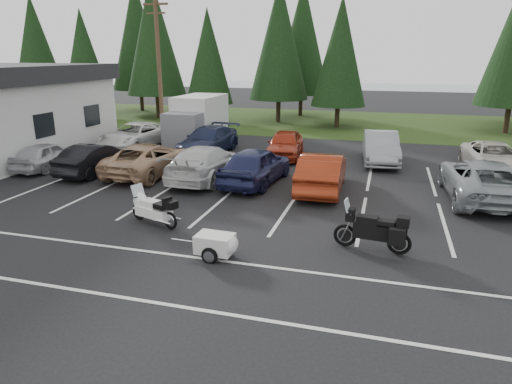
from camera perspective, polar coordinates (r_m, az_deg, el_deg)
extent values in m
plane|color=black|center=(15.75, 1.16, -3.48)|extent=(120.00, 120.00, 0.00)
cube|color=#213811|center=(38.85, 10.44, 8.52)|extent=(80.00, 16.00, 0.01)
cube|color=slate|center=(69.49, 16.55, 11.70)|extent=(70.00, 50.00, 0.02)
cylinder|color=#473321|center=(29.69, -12.00, 14.65)|extent=(0.26, 0.26, 9.00)
cube|color=#473321|center=(29.80, -12.47, 21.96)|extent=(1.60, 0.12, 0.12)
cube|color=#473321|center=(29.76, -12.41, 21.00)|extent=(1.20, 0.10, 0.10)
cube|color=silver|center=(17.59, 2.84, -1.28)|extent=(32.00, 16.00, 0.01)
cylinder|color=#332316|center=(48.79, -25.10, 10.37)|extent=(0.36, 0.36, 2.50)
cone|color=black|center=(48.61, -25.86, 16.20)|extent=(4.58, 4.58, 8.84)
cylinder|color=#332316|center=(44.07, -20.16, 10.16)|extent=(0.36, 0.36, 2.16)
cone|color=black|center=(43.85, -20.75, 15.76)|extent=(3.96, 3.96, 7.65)
cylinder|color=#332316|center=(42.22, -12.18, 10.97)|extent=(0.36, 0.36, 2.78)
cone|color=black|center=(42.05, -12.67, 18.53)|extent=(5.10, 5.10, 9.86)
cylinder|color=#332316|center=(38.68, -5.80, 10.25)|extent=(0.36, 0.36, 2.11)
cone|color=black|center=(38.43, -6.00, 16.51)|extent=(3.87, 3.87, 7.48)
cylinder|color=#332316|center=(38.43, 2.81, 10.65)|extent=(0.36, 0.36, 2.62)
cone|color=black|center=(38.21, 2.93, 18.47)|extent=(4.80, 4.80, 9.27)
cylinder|color=#332316|center=(36.34, 10.13, 9.76)|extent=(0.36, 0.36, 2.26)
cone|color=black|center=(36.07, 10.51, 16.89)|extent=(4.14, 4.14, 7.99)
cylinder|color=#332316|center=(37.52, 28.96, 8.49)|extent=(0.36, 0.36, 2.69)
cylinder|color=#332316|center=(47.81, -14.12, 11.56)|extent=(0.36, 0.36, 2.88)
cone|color=black|center=(47.67, -14.64, 18.46)|extent=(5.28, 5.28, 10.20)
cylinder|color=#332316|center=(42.69, 5.60, 11.28)|extent=(0.36, 0.36, 2.71)
cone|color=black|center=(42.51, 5.82, 18.57)|extent=(4.97, 4.97, 9.61)
imported|color=silver|center=(24.83, -24.70, 4.18)|extent=(1.75, 4.03, 1.35)
imported|color=black|center=(22.98, -19.39, 3.96)|extent=(1.80, 4.44, 1.43)
imported|color=tan|center=(22.10, -13.25, 4.05)|extent=(2.60, 5.39, 1.48)
imported|color=silver|center=(20.71, -6.29, 3.66)|extent=(2.29, 5.40, 1.55)
imported|color=#1D2149|center=(19.92, -0.04, 3.36)|extent=(2.42, 5.00, 1.64)
imported|color=maroon|center=(19.05, 8.27, 2.49)|extent=(1.85, 4.91, 1.60)
imported|color=gray|center=(19.78, 26.45, 1.38)|extent=(2.90, 5.84, 1.59)
imported|color=white|center=(28.80, -14.87, 6.85)|extent=(2.90, 5.49, 1.47)
imported|color=#171F3B|center=(26.30, -6.02, 6.43)|extent=(2.56, 5.32, 1.49)
imported|color=#9D2A14|center=(25.11, 3.65, 5.98)|extent=(2.10, 4.49, 1.48)
imported|color=gray|center=(24.74, 15.32, 5.38)|extent=(2.13, 4.97, 1.59)
imported|color=beige|center=(25.02, 27.56, 3.90)|extent=(2.70, 5.07, 1.35)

